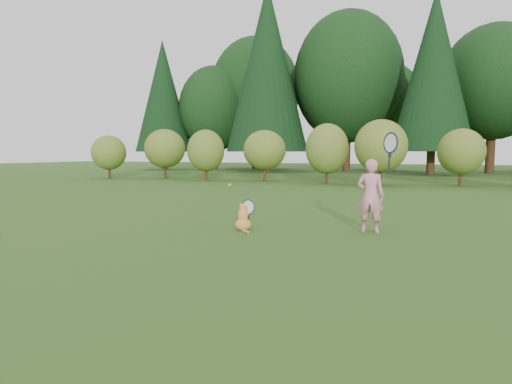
% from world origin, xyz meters
% --- Properties ---
extents(ground, '(100.00, 100.00, 0.00)m').
position_xyz_m(ground, '(0.00, 0.00, 0.00)').
color(ground, '#1E4D15').
rests_on(ground, ground).
extents(shrub_row, '(28.00, 3.00, 2.80)m').
position_xyz_m(shrub_row, '(0.00, 13.00, 1.40)').
color(shrub_row, '#556C21').
rests_on(shrub_row, ground).
extents(woodland_backdrop, '(48.00, 10.00, 15.00)m').
position_xyz_m(woodland_backdrop, '(0.00, 23.00, 7.50)').
color(woodland_backdrop, black).
rests_on(woodland_backdrop, ground).
extents(child, '(0.72, 0.46, 1.96)m').
position_xyz_m(child, '(2.17, 1.34, 0.69)').
color(child, pink).
rests_on(child, ground).
extents(cat, '(0.48, 0.72, 0.70)m').
position_xyz_m(cat, '(-0.02, 0.71, 0.26)').
color(cat, orange).
rests_on(cat, ground).
extents(tennis_ball, '(0.06, 0.06, 0.06)m').
position_xyz_m(tennis_ball, '(-0.81, 1.80, 0.73)').
color(tennis_ball, yellow).
rests_on(tennis_ball, ground).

